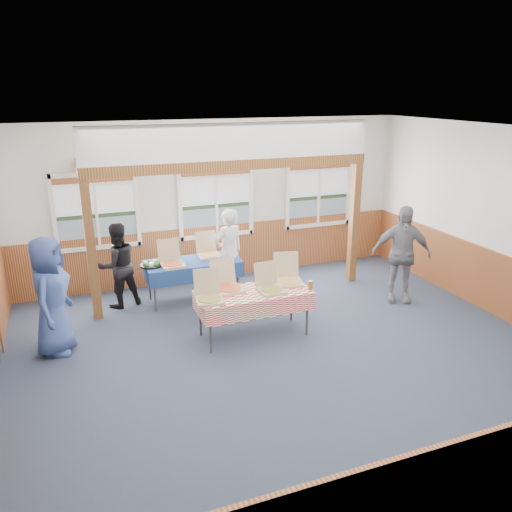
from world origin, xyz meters
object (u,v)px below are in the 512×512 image
Objects in this scene: table_right at (254,295)px; person_grey at (401,254)px; woman_black at (118,265)px; man_blue at (51,296)px; woman_white at (229,252)px; table_left at (193,264)px.

person_grey is (3.00, 0.37, 0.20)m from table_right.
table_right is at bearing -146.08° from person_grey.
table_right is 1.23× the size of woman_black.
man_blue is at bearing 35.68° from woman_black.
woman_black is (-1.85, 1.95, 0.07)m from table_right.
woman_black is (-2.00, 0.19, -0.07)m from woman_white.
person_grey reaches higher than woman_white.
woman_black is (-1.31, 0.20, 0.08)m from table_left.
woman_white is at bearing 99.66° from table_right.
woman_black is 0.86× the size of person_grey.
woman_white reaches higher than table_right.
woman_white reaches higher than table_left.
table_right is 3.03m from person_grey.
woman_white is at bearing -179.16° from person_grey.
table_left is 3.80m from person_grey.
person_grey reaches higher than woman_black.
woman_white reaches higher than woman_black.
table_right is 1.77m from woman_white.
table_left is 1.83m from table_right.
person_grey is at bearing 21.93° from table_right.
woman_black is at bearing -171.22° from person_grey.
woman_black is at bearing -20.29° from man_blue.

